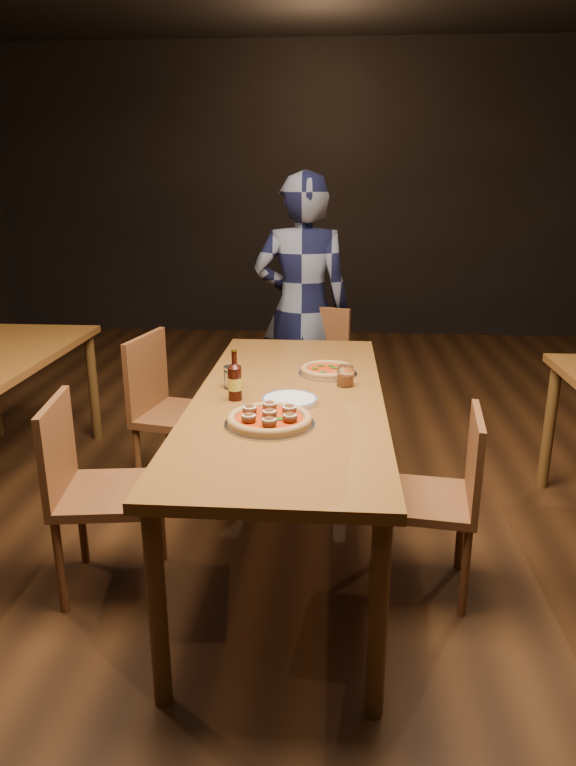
# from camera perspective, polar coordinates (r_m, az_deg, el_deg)

# --- Properties ---
(ground) EXTENTS (9.00, 9.00, 0.00)m
(ground) POSITION_cam_1_polar(r_m,az_deg,el_deg) (3.06, 0.07, -14.54)
(ground) COLOR black
(room_shell) EXTENTS (9.00, 9.00, 9.00)m
(room_shell) POSITION_cam_1_polar(r_m,az_deg,el_deg) (2.60, 0.09, 22.68)
(room_shell) COLOR black
(room_shell) RESTS_ON ground
(table_main) EXTENTS (0.80, 2.00, 0.75)m
(table_main) POSITION_cam_1_polar(r_m,az_deg,el_deg) (2.76, 0.08, -2.50)
(table_main) COLOR brown
(table_main) RESTS_ON ground
(chair_main_nw) EXTENTS (0.45, 0.45, 0.86)m
(chair_main_nw) POSITION_cam_1_polar(r_m,az_deg,el_deg) (2.71, -15.65, -9.33)
(chair_main_nw) COLOR brown
(chair_main_nw) RESTS_ON ground
(chair_main_sw) EXTENTS (0.50, 0.50, 0.90)m
(chair_main_sw) POSITION_cam_1_polar(r_m,az_deg,el_deg) (3.42, -9.38, -2.72)
(chair_main_sw) COLOR brown
(chair_main_sw) RESTS_ON ground
(chair_main_e) EXTENTS (0.42, 0.42, 0.81)m
(chair_main_e) POSITION_cam_1_polar(r_m,az_deg,el_deg) (2.67, 12.15, -10.00)
(chair_main_e) COLOR brown
(chair_main_e) RESTS_ON ground
(chair_end) EXTENTS (0.54, 0.54, 0.92)m
(chair_end) POSITION_cam_1_polar(r_m,az_deg,el_deg) (3.94, 1.55, 0.33)
(chair_end) COLOR brown
(chair_end) RESTS_ON ground
(pizza_meatball) EXTENTS (0.34, 0.34, 0.06)m
(pizza_meatball) POSITION_cam_1_polar(r_m,az_deg,el_deg) (2.40, -1.66, -3.19)
(pizza_meatball) COLOR #B7B7BF
(pizza_meatball) RESTS_ON table_main
(pizza_margherita) EXTENTS (0.28, 0.28, 0.04)m
(pizza_margherita) POSITION_cam_1_polar(r_m,az_deg,el_deg) (3.04, 3.58, 1.15)
(pizza_margherita) COLOR #B7B7BF
(pizza_margherita) RESTS_ON table_main
(plate_stack) EXTENTS (0.23, 0.23, 0.02)m
(plate_stack) POSITION_cam_1_polar(r_m,az_deg,el_deg) (2.63, 0.16, -1.57)
(plate_stack) COLOR white
(plate_stack) RESTS_ON table_main
(beer_bottle) EXTENTS (0.06, 0.06, 0.21)m
(beer_bottle) POSITION_cam_1_polar(r_m,az_deg,el_deg) (2.66, -4.76, 0.04)
(beer_bottle) COLOR black
(beer_bottle) RESTS_ON table_main
(water_glass) EXTENTS (0.08, 0.08, 0.10)m
(water_glass) POSITION_cam_1_polar(r_m,az_deg,el_deg) (2.83, -4.96, 0.52)
(water_glass) COLOR white
(water_glass) RESTS_ON table_main
(amber_glass) EXTENTS (0.07, 0.07, 0.09)m
(amber_glass) POSITION_cam_1_polar(r_m,az_deg,el_deg) (2.86, 5.14, 0.64)
(amber_glass) COLOR #954310
(amber_glass) RESTS_ON table_main
(diner) EXTENTS (0.62, 0.41, 1.69)m
(diner) POSITION_cam_1_polar(r_m,az_deg,el_deg) (4.09, 1.27, 6.54)
(diner) COLOR black
(diner) RESTS_ON ground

